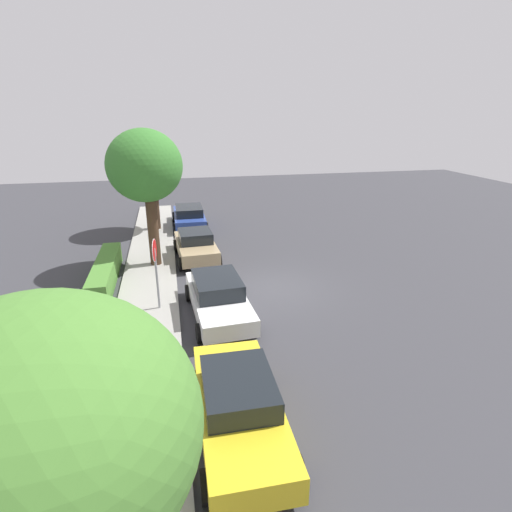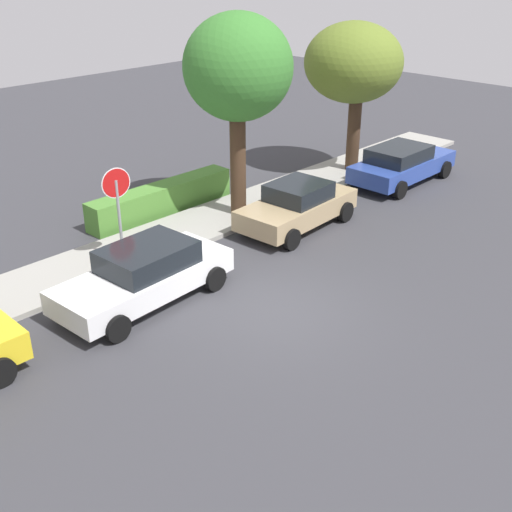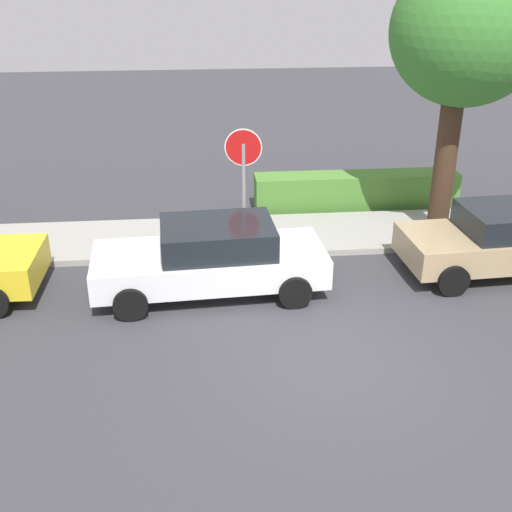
# 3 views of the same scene
# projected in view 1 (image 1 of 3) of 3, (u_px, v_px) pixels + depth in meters

# --- Properties ---
(ground_plane) EXTENTS (60.00, 60.00, 0.00)m
(ground_plane) POSITION_uv_depth(u_px,v_px,m) (274.00, 288.00, 16.56)
(ground_plane) COLOR #38383D
(sidewalk_curb) EXTENTS (32.00, 2.28, 0.14)m
(sidewalk_curb) POSITION_uv_depth(u_px,v_px,m) (148.00, 298.00, 15.52)
(sidewalk_curb) COLOR #9E9B93
(sidewalk_curb) RESTS_ON ground_plane
(stop_sign) EXTENTS (0.81, 0.13, 2.76)m
(stop_sign) POSITION_uv_depth(u_px,v_px,m) (155.00, 262.00, 13.98)
(stop_sign) COLOR gray
(stop_sign) RESTS_ON ground_plane
(parked_car_white) EXTENTS (4.62, 2.20, 1.44)m
(parked_car_white) POSITION_uv_depth(u_px,v_px,m) (218.00, 297.00, 14.07)
(parked_car_white) COLOR white
(parked_car_white) RESTS_ON ground_plane
(parked_car_tan) EXTENTS (4.16, 2.14, 1.42)m
(parked_car_tan) POSITION_uv_depth(u_px,v_px,m) (196.00, 245.00, 19.57)
(parked_car_tan) COLOR tan
(parked_car_tan) RESTS_ON ground_plane
(parked_car_yellow) EXTENTS (4.56, 2.02, 1.44)m
(parked_car_yellow) POSITION_uv_depth(u_px,v_px,m) (239.00, 405.00, 8.88)
(parked_car_yellow) COLOR yellow
(parked_car_yellow) RESTS_ON ground_plane
(parked_car_blue) EXTENTS (4.53, 2.03, 1.39)m
(parked_car_blue) POSITION_uv_depth(u_px,v_px,m) (189.00, 216.00, 24.91)
(parked_car_blue) COLOR #2D479E
(parked_car_blue) RESTS_ON ground_plane
(street_tree_near_corner) EXTENTS (3.73, 3.73, 5.01)m
(street_tree_near_corner) POSITION_uv_depth(u_px,v_px,m) (45.00, 433.00, 4.69)
(street_tree_near_corner) COLOR #422D1E
(street_tree_near_corner) RESTS_ON ground_plane
(street_tree_mid_block) EXTENTS (3.29, 3.29, 6.25)m
(street_tree_mid_block) POSITION_uv_depth(u_px,v_px,m) (145.00, 167.00, 17.40)
(street_tree_mid_block) COLOR #422D1E
(street_tree_mid_block) RESTS_ON ground_plane
(street_tree_far) EXTENTS (3.58, 3.58, 5.54)m
(street_tree_far) POSITION_uv_depth(u_px,v_px,m) (148.00, 163.00, 23.02)
(street_tree_far) COLOR #422D1E
(street_tree_far) RESTS_ON ground_plane
(fire_hydrant) EXTENTS (0.30, 0.22, 0.72)m
(fire_hydrant) POSITION_uv_depth(u_px,v_px,m) (169.00, 444.00, 8.33)
(fire_hydrant) COLOR red
(fire_hydrant) RESTS_ON ground_plane
(front_yard_hedge) EXTENTS (5.35, 0.80, 0.94)m
(front_yard_hedge) POSITION_uv_depth(u_px,v_px,m) (106.00, 272.00, 16.90)
(front_yard_hedge) COLOR #4C8433
(front_yard_hedge) RESTS_ON ground_plane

